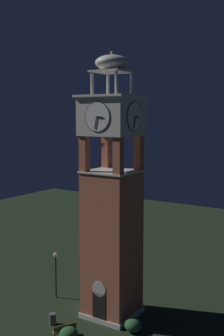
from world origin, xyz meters
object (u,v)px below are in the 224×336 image
park_bench (64,330)px  lamp_post (56,266)px  clock_tower (112,210)px  trash_bin (52,319)px

park_bench → lamp_post: bearing=135.1°
clock_tower → trash_bin: 8.78m
park_bench → lamp_post: 6.81m
clock_tower → park_bench: (-0.85, -4.52, -7.47)m
clock_tower → trash_bin: (-2.71, -3.58, -7.55)m
park_bench → lamp_post: size_ratio=0.43×
lamp_post → trash_bin: size_ratio=4.71×
park_bench → trash_bin: size_ratio=2.01×
lamp_post → trash_bin: bearing=-53.1°
park_bench → clock_tower: bearing=79.4°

